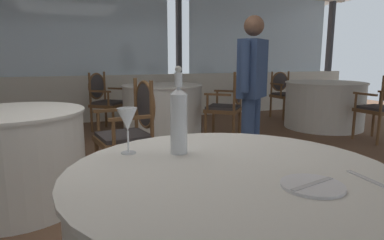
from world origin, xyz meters
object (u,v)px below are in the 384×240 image
Objects in this scene: water_bottle at (179,118)px; dining_chair_3_1 at (133,125)px; dining_chair_1_0 at (384,103)px; dining_chair_0_1 at (104,97)px; diner_person_1 at (252,85)px; wine_glass at (127,120)px; dining_chair_1_1 at (283,91)px; dining_chair_0_0 at (230,101)px; side_plate at (312,186)px.

water_bottle is 0.38× the size of dining_chair_3_1.
dining_chair_1_0 is at bearing 176.79° from dining_chair_3_1.
diner_person_1 is (1.18, -2.59, 0.35)m from dining_chair_0_1.
wine_glass is at bearing 159.30° from water_bottle.
diner_person_1 is at bearing 96.76° from dining_chair_1_0.
dining_chair_1_0 is 2.39m from diner_person_1.
wine_glass reaches higher than dining_chair_0_1.
dining_chair_1_0 is at bearing 8.54° from dining_chair_0_1.
water_bottle reaches higher than dining_chair_0_1.
dining_chair_3_1 reaches higher than dining_chair_1_1.
diner_person_1 is (-0.39, -1.23, 0.32)m from dining_chair_0_0.
side_plate is 0.20× the size of dining_chair_0_0.
side_plate is at bearing 85.30° from dining_chair_3_1.
dining_chair_0_0 is at bearing 0.00° from dining_chair_0_1.
wine_glass is 3.42m from dining_chair_0_0.
dining_chair_3_1 is at bearing 93.52° from side_plate.
dining_chair_1_1 is at bearing 54.51° from side_plate.
wine_glass is 0.21× the size of dining_chair_0_1.
dining_chair_0_1 is at bearing 0.00° from dining_chair_0_0.
dining_chair_0_1 is at bearing 87.72° from water_bottle.
diner_person_1 reaches higher than dining_chair_1_1.
dining_chair_0_1 is at bearing 84.89° from wine_glass.
dining_chair_3_1 is (-3.55, -0.31, 0.01)m from dining_chair_1_0.
dining_chair_0_1 is (0.37, 4.15, -0.37)m from wine_glass.
side_plate is at bearing -37.67° from dining_chair_1_1.
side_plate is at bearing 114.23° from diner_person_1.
dining_chair_1_0 reaches higher than dining_chair_1_1.
water_bottle reaches higher than dining_chair_3_1.
diner_person_1 is (1.08, 2.16, 0.12)m from side_plate.
dining_chair_0_0 is 1.99m from dining_chair_3_1.
wine_glass is at bearing 95.90° from dining_chair_0_0.
dining_chair_1_0 is 1.05× the size of dining_chair_1_1.
wine_glass is (-0.47, 0.59, 0.14)m from side_plate.
water_bottle is at bearing -20.70° from wine_glass.
dining_chair_1_0 is (1.94, -0.86, -0.02)m from dining_chair_0_0.
diner_person_1 is (1.35, 1.64, -0.03)m from water_bottle.
dining_chair_0_0 is 2.12m from dining_chair_1_0.
wine_glass is 4.18m from dining_chair_0_1.
dining_chair_0_1 is at bearing -99.02° from dining_chair_3_1.
side_plate is 4.75m from dining_chair_0_1.
diner_person_1 reaches higher than dining_chair_1_0.
dining_chair_3_1 is (0.34, 1.62, -0.35)m from wine_glass.
water_bottle is 2.13m from diner_person_1.
dining_chair_0_0 is 1.05× the size of dining_chair_0_1.
diner_person_1 is (1.55, 1.56, -0.02)m from wine_glass.
dining_chair_1_1 is (3.60, 4.16, -0.39)m from water_bottle.
dining_chair_1_0 is (3.69, 2.01, -0.37)m from water_bottle.
dining_chair_1_0 is (3.52, -2.22, 0.01)m from dining_chair_0_1.
side_plate is at bearing -47.99° from dining_chair_0_1.
dining_chair_3_1 is at bearing 92.82° from dining_chair_1_0.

